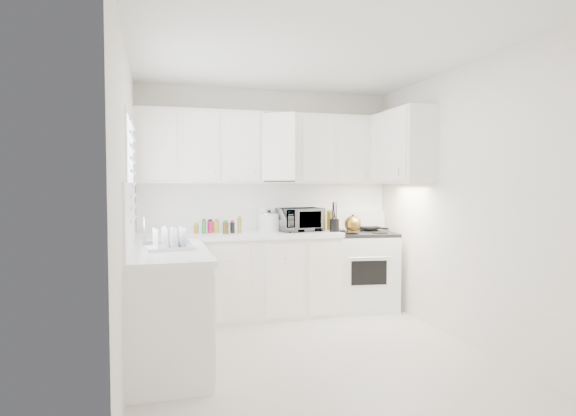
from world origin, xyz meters
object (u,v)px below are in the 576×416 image
object	(u,v)px
rice_cooker	(269,221)
utensil_crock	(334,216)
microwave	(300,217)
dish_rack	(169,237)
tea_kettle	(353,223)
stove	(361,260)

from	to	relation	value
rice_cooker	utensil_crock	world-z (taller)	utensil_crock
microwave	dish_rack	bearing A→B (deg)	-151.15
tea_kettle	microwave	distance (m)	0.61
stove	tea_kettle	bearing A→B (deg)	-130.61
stove	microwave	size ratio (longest dim) A/B	2.43
rice_cooker	microwave	bearing A→B (deg)	-32.97
tea_kettle	utensil_crock	size ratio (longest dim) A/B	0.67
microwave	utensil_crock	bearing A→B (deg)	-33.40
utensil_crock	tea_kettle	bearing A→B (deg)	-7.21
microwave	utensil_crock	xyz separation A→B (m)	(0.36, -0.16, 0.01)
tea_kettle	rice_cooker	bearing A→B (deg)	155.35
rice_cooker	dish_rack	world-z (taller)	rice_cooker
stove	microwave	world-z (taller)	microwave
microwave	dish_rack	world-z (taller)	microwave
tea_kettle	rice_cooker	distance (m)	0.96
tea_kettle	dish_rack	size ratio (longest dim) A/B	0.63
dish_rack	tea_kettle	bearing A→B (deg)	17.10
stove	tea_kettle	world-z (taller)	stove
tea_kettle	rice_cooker	xyz separation A→B (m)	(-0.92, 0.27, 0.02)
microwave	stove	bearing A→B (deg)	-11.93
stove	utensil_crock	distance (m)	0.68
rice_cooker	utensil_crock	xyz separation A→B (m)	(0.71, -0.24, 0.05)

